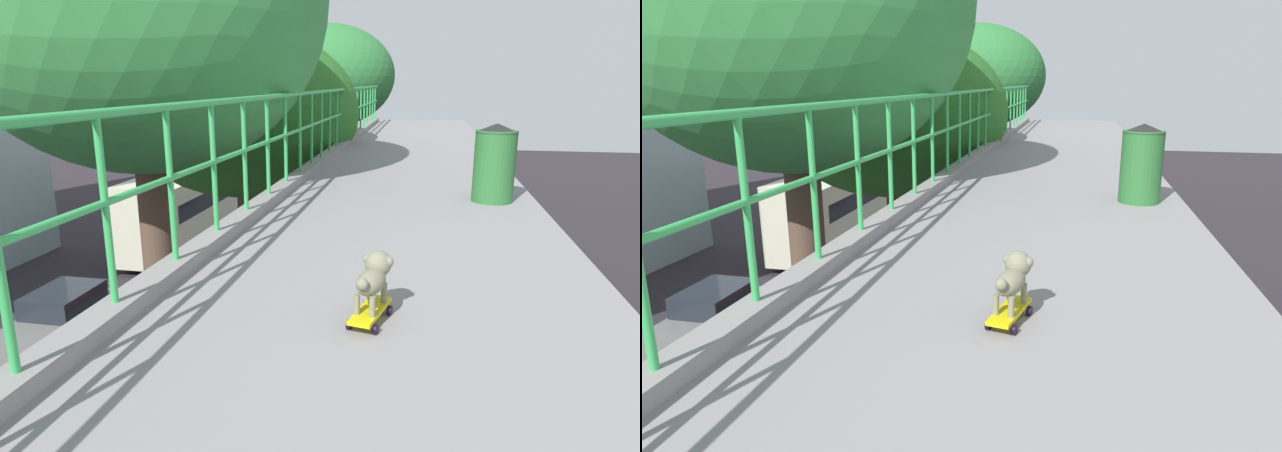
{
  "view_description": "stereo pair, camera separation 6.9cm",
  "coord_description": "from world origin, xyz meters",
  "views": [
    {
      "loc": [
        1.47,
        -1.84,
        7.26
      ],
      "look_at": [
        0.77,
        1.79,
        6.27
      ],
      "focal_mm": 30.4,
      "sensor_mm": 36.0,
      "label": 1
    },
    {
      "loc": [
        1.54,
        -1.83,
        7.26
      ],
      "look_at": [
        0.77,
        1.79,
        6.27
      ],
      "focal_mm": 30.4,
      "sensor_mm": 36.0,
      "label": 2
    }
  ],
  "objects": [
    {
      "name": "green_railing",
      "position": [
        -0.25,
        0.0,
        6.18
      ],
      "size": [
        0.2,
        34.57,
        1.21
      ],
      "color": "gray",
      "rests_on": "overpass_deck"
    },
    {
      "name": "car_white_fifth",
      "position": [
        -4.93,
        6.81,
        0.68
      ],
      "size": [
        1.95,
        4.18,
        1.36
      ],
      "color": "silver",
      "rests_on": "ground"
    },
    {
      "name": "car_grey_sixth",
      "position": [
        -8.37,
        10.63,
        0.75
      ],
      "size": [
        1.84,
        3.92,
        1.57
      ],
      "color": "slate",
      "rests_on": "ground"
    },
    {
      "name": "car_red_taxi_seventh",
      "position": [
        -4.84,
        12.71,
        0.65
      ],
      "size": [
        1.72,
        4.49,
        1.49
      ],
      "color": "red",
      "rests_on": "ground"
    },
    {
      "name": "city_bus",
      "position": [
        -8.71,
        21.5,
        1.95
      ],
      "size": [
        2.77,
        11.22,
        3.45
      ],
      "color": "beige",
      "rests_on": "ground"
    },
    {
      "name": "roadside_tree_mid",
      "position": [
        -2.43,
        5.45,
        8.23
      ],
      "size": [
        5.15,
        5.15,
        10.66
      ],
      "color": "brown",
      "rests_on": "ground"
    },
    {
      "name": "roadside_tree_far",
      "position": [
        -2.69,
        10.29,
        6.52
      ],
      "size": [
        5.35,
        5.35,
        8.46
      ],
      "color": "#4E3B2E",
      "rests_on": "ground"
    },
    {
      "name": "roadside_tree_farthest",
      "position": [
        -2.57,
        20.66,
        7.37
      ],
      "size": [
        5.45,
        5.45,
        9.5
      ],
      "color": "#493D32",
      "rests_on": "ground"
    },
    {
      "name": "toy_skateboard",
      "position": [
        1.21,
        1.05,
        5.97
      ],
      "size": [
        0.24,
        0.45,
        0.08
      ],
      "color": "#D6C10D",
      "rests_on": "overpass_deck"
    },
    {
      "name": "small_dog",
      "position": [
        1.22,
        1.1,
        6.18
      ],
      "size": [
        0.22,
        0.42,
        0.31
      ],
      "color": "#78765D",
      "rests_on": "toy_skateboard"
    },
    {
      "name": "litter_bin",
      "position": [
        2.26,
        4.57,
        6.37
      ],
      "size": [
        0.47,
        0.47,
        0.89
      ],
      "color": "#2A6630",
      "rests_on": "overpass_deck"
    }
  ]
}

